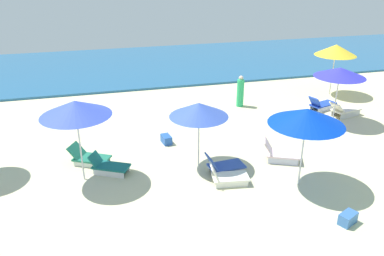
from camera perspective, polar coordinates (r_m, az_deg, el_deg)
The scene contains 16 objects.
ocean at distance 26.34m, azimuth -7.20°, elevation 9.28°, with size 60.00×10.73×0.12m, color #225A88.
umbrella_0 at distance 11.78m, azimuth 16.60°, elevation 1.63°, with size 2.26×2.26×2.54m.
lounge_chair_0_0 at distance 13.87m, azimuth 12.83°, elevation -3.65°, with size 1.42×1.12×0.78m.
umbrella_1 at distance 21.06m, azimuth 20.50°, elevation 10.75°, with size 2.07×2.07×2.61m.
umbrella_2 at distance 12.52m, azimuth 1.02°, elevation 2.73°, with size 1.95×1.95×2.28m.
lounge_chair_2_0 at distance 12.87m, azimuth 4.66°, elevation -5.59°, with size 1.32×0.76×0.70m.
lounge_chair_2_1 at distance 12.29m, azimuth 5.23°, elevation -7.17°, with size 1.29×0.78×0.66m.
umbrella_4 at distance 12.01m, azimuth -16.87°, elevation 2.81°, with size 2.15×2.15×2.69m.
lounge_chair_4_0 at distance 13.84m, azimuth -15.05°, elevation -4.19°, with size 1.51×1.23×0.66m.
lounge_chair_4_1 at distance 13.09m, azimuth -12.22°, elevation -5.53°, with size 1.40×1.10×0.65m.
umbrella_5 at distance 17.26m, azimuth 21.04°, elevation 7.69°, with size 2.12×2.12×2.43m.
lounge_chair_5_0 at distance 18.72m, azimuth 21.58°, elevation 2.50°, with size 1.60×0.94×0.72m.
lounge_chair_5_1 at distance 19.15m, azimuth 18.60°, elevation 3.32°, with size 1.56×0.98×0.73m.
beachgoer_1 at distance 18.62m, azimuth 7.15°, elevation 5.27°, with size 0.46×0.46×1.51m.
cooler_box_1 at distance 14.88m, azimuth -3.83°, elevation -1.68°, with size 0.53×0.31×0.32m, color #2556B0.
cooler_box_2 at distance 11.38m, azimuth 22.04°, elevation -12.28°, with size 0.52×0.31×0.32m, color #3566AD.
Camera 1 is at (-3.31, -0.69, 6.51)m, focal length 36.09 mm.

